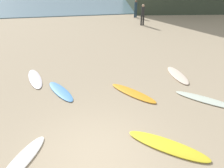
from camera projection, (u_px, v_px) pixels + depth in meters
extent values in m
plane|color=tan|center=(94.00, 156.00, 6.15)|extent=(120.00, 120.00, 0.00)
ellipsoid|color=orange|center=(133.00, 93.00, 9.13)|extent=(1.73, 2.12, 0.08)
ellipsoid|color=yellow|center=(167.00, 146.00, 6.46)|extent=(2.22, 2.00, 0.09)
ellipsoid|color=white|center=(22.00, 160.00, 5.99)|extent=(1.35, 1.94, 0.08)
ellipsoid|color=white|center=(35.00, 79.00, 10.31)|extent=(1.06, 2.24, 0.07)
ellipsoid|color=#4E92DB|center=(61.00, 91.00, 9.27)|extent=(1.33, 2.03, 0.07)
ellipsoid|color=#F9DDC4|center=(178.00, 75.00, 10.62)|extent=(0.59, 1.98, 0.09)
ellipsoid|color=silver|center=(206.00, 100.00, 8.67)|extent=(2.04, 1.99, 0.07)
cylinder|color=black|center=(143.00, 20.00, 19.53)|extent=(0.14, 0.14, 0.84)
cylinder|color=black|center=(141.00, 20.00, 19.47)|extent=(0.14, 0.14, 0.84)
cylinder|color=black|center=(143.00, 11.00, 19.14)|extent=(0.33, 0.33, 0.70)
sphere|color=tan|center=(143.00, 6.00, 18.92)|extent=(0.23, 0.23, 0.23)
cylinder|color=#1E3342|center=(135.00, 14.00, 22.38)|extent=(0.14, 0.14, 0.79)
cylinder|color=#1E3342|center=(136.00, 13.00, 22.49)|extent=(0.14, 0.14, 0.79)
cylinder|color=#1E3342|center=(136.00, 6.00, 22.09)|extent=(0.38, 0.38, 0.66)
sphere|color=brown|center=(136.00, 1.00, 21.89)|extent=(0.21, 0.21, 0.21)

